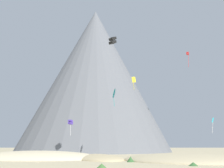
{
  "coord_description": "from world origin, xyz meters",
  "views": [
    {
      "loc": [
        -0.44,
        -32.27,
        3.03
      ],
      "look_at": [
        -0.55,
        42.84,
        18.69
      ],
      "focal_mm": 46.05,
      "sensor_mm": 36.0,
      "label": 1
    }
  ],
  "objects_px": {
    "bush_far_right": "(102,166)",
    "rock_massif": "(93,80)",
    "bush_ridge_crest": "(194,164)",
    "kite_indigo_low": "(71,122)",
    "kite_red_high": "(188,54)",
    "kite_black_mid": "(113,41)",
    "bush_low_patch": "(131,159)",
    "kite_yellow_mid": "(134,81)",
    "kite_teal_mid": "(115,94)",
    "kite_cyan_low": "(213,122)"
  },
  "relations": [
    {
      "from": "kite_indigo_low",
      "to": "kite_red_high",
      "type": "xyz_separation_m",
      "value": [
        35.84,
        13.2,
        23.22
      ]
    },
    {
      "from": "bush_low_patch",
      "to": "kite_black_mid",
      "type": "relative_size",
      "value": 0.68
    },
    {
      "from": "bush_low_patch",
      "to": "rock_massif",
      "type": "height_order",
      "value": "rock_massif"
    },
    {
      "from": "bush_ridge_crest",
      "to": "kite_cyan_low",
      "type": "distance_m",
      "value": 35.82
    },
    {
      "from": "kite_black_mid",
      "to": "kite_yellow_mid",
      "type": "height_order",
      "value": "kite_black_mid"
    },
    {
      "from": "kite_indigo_low",
      "to": "bush_ridge_crest",
      "type": "bearing_deg",
      "value": -28.07
    },
    {
      "from": "bush_far_right",
      "to": "kite_black_mid",
      "type": "xyz_separation_m",
      "value": [
        1.47,
        23.04,
        25.46
      ]
    },
    {
      "from": "bush_far_right",
      "to": "kite_cyan_low",
      "type": "xyz_separation_m",
      "value": [
        26.93,
        35.2,
        8.28
      ]
    },
    {
      "from": "bush_low_patch",
      "to": "kite_cyan_low",
      "type": "distance_m",
      "value": 33.25
    },
    {
      "from": "bush_low_patch",
      "to": "kite_red_high",
      "type": "xyz_separation_m",
      "value": [
        21.66,
        39.74,
        31.36
      ]
    },
    {
      "from": "rock_massif",
      "to": "kite_cyan_low",
      "type": "bearing_deg",
      "value": -50.7
    },
    {
      "from": "bush_far_right",
      "to": "kite_cyan_low",
      "type": "bearing_deg",
      "value": 52.58
    },
    {
      "from": "bush_ridge_crest",
      "to": "kite_indigo_low",
      "type": "bearing_deg",
      "value": 122.45
    },
    {
      "from": "kite_red_high",
      "to": "kite_teal_mid",
      "type": "bearing_deg",
      "value": 66.63
    },
    {
      "from": "bush_low_patch",
      "to": "kite_yellow_mid",
      "type": "distance_m",
      "value": 21.91
    },
    {
      "from": "kite_cyan_low",
      "to": "kite_teal_mid",
      "type": "bearing_deg",
      "value": -2.23
    },
    {
      "from": "bush_ridge_crest",
      "to": "kite_red_high",
      "type": "xyz_separation_m",
      "value": [
        13.45,
        48.41,
        31.56
      ]
    },
    {
      "from": "bush_low_patch",
      "to": "kite_teal_mid",
      "type": "relative_size",
      "value": 0.29
    },
    {
      "from": "bush_low_patch",
      "to": "kite_indigo_low",
      "type": "xyz_separation_m",
      "value": [
        -14.18,
        26.54,
        8.14
      ]
    },
    {
      "from": "kite_yellow_mid",
      "to": "bush_ridge_crest",
      "type": "bearing_deg",
      "value": -48.64
    },
    {
      "from": "kite_black_mid",
      "to": "kite_yellow_mid",
      "type": "distance_m",
      "value": 10.27
    },
    {
      "from": "bush_low_patch",
      "to": "bush_far_right",
      "type": "relative_size",
      "value": 0.99
    },
    {
      "from": "bush_far_right",
      "to": "rock_massif",
      "type": "bearing_deg",
      "value": 94.89
    },
    {
      "from": "rock_massif",
      "to": "kite_teal_mid",
      "type": "distance_m",
      "value": 46.69
    },
    {
      "from": "kite_red_high",
      "to": "kite_indigo_low",
      "type": "bearing_deg",
      "value": 47.67
    },
    {
      "from": "bush_low_patch",
      "to": "bush_ridge_crest",
      "type": "relative_size",
      "value": 0.95
    },
    {
      "from": "kite_red_high",
      "to": "bush_ridge_crest",
      "type": "bearing_deg",
      "value": 101.93
    },
    {
      "from": "kite_indigo_low",
      "to": "kite_teal_mid",
      "type": "height_order",
      "value": "kite_teal_mid"
    },
    {
      "from": "bush_far_right",
      "to": "kite_red_high",
      "type": "height_order",
      "value": "kite_red_high"
    },
    {
      "from": "bush_ridge_crest",
      "to": "rock_massif",
      "type": "bearing_deg",
      "value": 104.78
    },
    {
      "from": "bush_low_patch",
      "to": "kite_black_mid",
      "type": "xyz_separation_m",
      "value": [
        -2.99,
        10.96,
        25.27
      ]
    },
    {
      "from": "bush_ridge_crest",
      "to": "kite_yellow_mid",
      "type": "distance_m",
      "value": 29.02
    },
    {
      "from": "kite_red_high",
      "to": "kite_black_mid",
      "type": "bearing_deg",
      "value": 76.88
    },
    {
      "from": "kite_black_mid",
      "to": "kite_cyan_low",
      "type": "bearing_deg",
      "value": 77.24
    },
    {
      "from": "kite_red_high",
      "to": "bush_far_right",
      "type": "bearing_deg",
      "value": 90.7
    },
    {
      "from": "kite_red_high",
      "to": "kite_yellow_mid",
      "type": "distance_m",
      "value": 35.61
    },
    {
      "from": "bush_low_patch",
      "to": "kite_yellow_mid",
      "type": "xyz_separation_m",
      "value": [
        1.85,
        14.01,
        16.74
      ]
    },
    {
      "from": "rock_massif",
      "to": "kite_cyan_low",
      "type": "relative_size",
      "value": 21.48
    },
    {
      "from": "kite_red_high",
      "to": "kite_black_mid",
      "type": "relative_size",
      "value": 2.77
    },
    {
      "from": "rock_massif",
      "to": "kite_black_mid",
      "type": "height_order",
      "value": "rock_massif"
    },
    {
      "from": "kite_indigo_low",
      "to": "kite_teal_mid",
      "type": "distance_m",
      "value": 14.89
    },
    {
      "from": "kite_red_high",
      "to": "kite_cyan_low",
      "type": "xyz_separation_m",
      "value": [
        0.82,
        -16.62,
        -23.27
      ]
    },
    {
      "from": "bush_low_patch",
      "to": "rock_massif",
      "type": "relative_size",
      "value": 0.01
    },
    {
      "from": "bush_far_right",
      "to": "rock_massif",
      "type": "relative_size",
      "value": 0.02
    },
    {
      "from": "rock_massif",
      "to": "bush_far_right",
      "type": "bearing_deg",
      "value": -85.11
    },
    {
      "from": "bush_far_right",
      "to": "kite_teal_mid",
      "type": "relative_size",
      "value": 0.29
    },
    {
      "from": "bush_far_right",
      "to": "kite_indigo_low",
      "type": "xyz_separation_m",
      "value": [
        -9.72,
        38.62,
        8.33
      ]
    },
    {
      "from": "bush_low_patch",
      "to": "kite_cyan_low",
      "type": "bearing_deg",
      "value": 45.82
    },
    {
      "from": "bush_low_patch",
      "to": "kite_cyan_low",
      "type": "relative_size",
      "value": 0.32
    },
    {
      "from": "bush_far_right",
      "to": "kite_teal_mid",
      "type": "distance_m",
      "value": 35.44
    }
  ]
}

